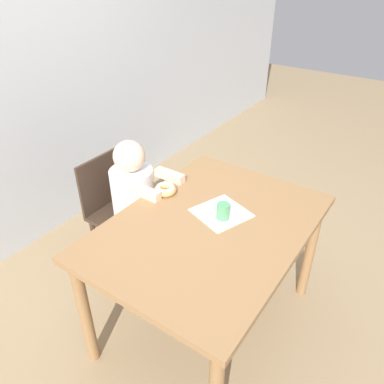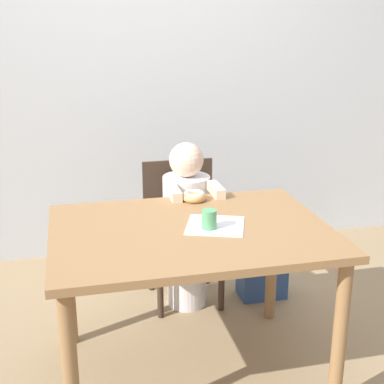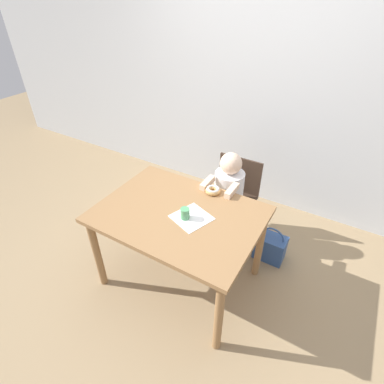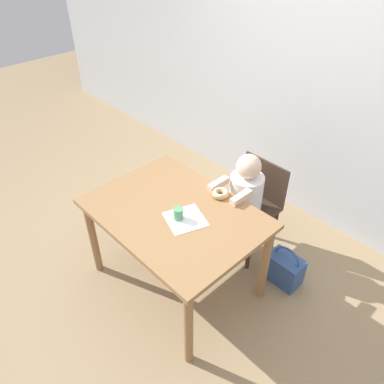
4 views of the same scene
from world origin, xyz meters
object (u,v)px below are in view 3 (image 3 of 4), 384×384
object	(u,v)px
child_figure	(228,200)
donut	(213,190)
cup	(185,214)
handbag	(270,247)
chair	(232,198)

from	to	relation	value
child_figure	donut	xyz separation A→B (m)	(-0.02, -0.28, 0.28)
child_figure	donut	world-z (taller)	child_figure
donut	cup	xyz separation A→B (m)	(-0.03, -0.39, 0.02)
handbag	cup	world-z (taller)	cup
chair	handbag	bearing A→B (deg)	-14.25
chair	donut	xyz separation A→B (m)	(-0.02, -0.39, 0.32)
donut	cup	bearing A→B (deg)	-93.73
chair	donut	size ratio (longest dim) A/B	6.55
donut	cup	size ratio (longest dim) A/B	1.44
chair	cup	world-z (taller)	cup
child_figure	handbag	world-z (taller)	child_figure
chair	donut	world-z (taller)	chair
child_figure	handbag	xyz separation A→B (m)	(0.46, -0.01, -0.36)
donut	handbag	bearing A→B (deg)	28.95
handbag	cup	size ratio (longest dim) A/B	4.18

